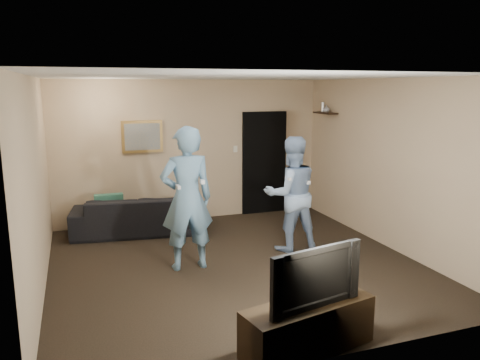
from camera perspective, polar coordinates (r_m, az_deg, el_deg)
name	(u,v)px	position (r m, az deg, el deg)	size (l,w,h in m)	color
ground	(235,264)	(6.73, -0.56, -10.22)	(5.00, 5.00, 0.00)	black
ceiling	(235,77)	(6.26, -0.60, 12.49)	(5.00, 5.00, 0.04)	silver
wall_back	(192,151)	(8.74, -5.92, 3.56)	(5.00, 0.04, 2.60)	tan
wall_front	(329,224)	(4.15, 10.76, -5.29)	(5.00, 0.04, 2.60)	tan
wall_left	(36,187)	(6.06, -23.56, -0.79)	(0.04, 5.00, 2.60)	tan
wall_right	(389,164)	(7.55, 17.68, 1.85)	(0.04, 5.00, 2.60)	tan
sofa	(139,214)	(8.21, -12.21, -4.11)	(2.22, 0.87, 0.65)	black
throw_pillow	(109,208)	(8.13, -15.66, -3.29)	(0.47, 0.15, 0.47)	#194D3E
painting_frame	(142,137)	(8.52, -11.83, 5.21)	(0.72, 0.05, 0.57)	olive
painting_canvas	(142,137)	(8.49, -11.81, 5.19)	(0.62, 0.01, 0.47)	slate
doorway	(264,163)	(9.20, 2.97, 2.10)	(0.90, 0.06, 2.00)	black
light_switch	(235,149)	(8.96, -0.58, 3.80)	(0.08, 0.02, 0.12)	silver
wall_shelf	(325,113)	(8.91, 10.36, 8.04)	(0.20, 0.60, 0.03)	black
shelf_vase	(326,109)	(8.88, 10.49, 8.56)	(0.13, 0.13, 0.14)	#A0A0A4
shelf_figurine	(323,107)	(8.99, 10.06, 8.75)	(0.06, 0.06, 0.18)	silver
tv_console	(308,327)	(4.66, 8.28, -17.27)	(1.31, 0.42, 0.47)	black
television	(310,274)	(4.44, 8.48, -11.32)	(1.00, 0.13, 0.58)	black
wii_player_left	(187,199)	(6.36, -6.49, -2.27)	(0.72, 0.53, 1.97)	#6590B0
wii_player_right	(291,194)	(7.13, 6.25, -1.70)	(0.89, 0.72, 1.75)	#90ADD2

